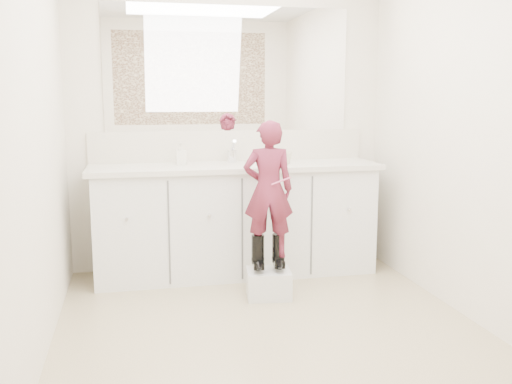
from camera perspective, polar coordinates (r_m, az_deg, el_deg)
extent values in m
plane|color=#938560|center=(3.58, 1.64, -13.86)|extent=(3.00, 3.00, 0.00)
plane|color=beige|center=(4.76, -2.71, 6.88)|extent=(2.60, 0.00, 2.60)
plane|color=beige|center=(1.88, 13.01, 2.54)|extent=(2.60, 0.00, 2.60)
plane|color=beige|center=(3.23, -21.33, 4.98)|extent=(0.00, 3.00, 3.00)
plane|color=beige|center=(3.82, 21.11, 5.60)|extent=(0.00, 3.00, 3.00)
cube|color=silver|center=(4.59, -2.05, -2.98)|extent=(2.20, 0.55, 0.85)
cube|color=beige|center=(4.50, -2.05, 2.52)|extent=(2.28, 0.58, 0.04)
cube|color=beige|center=(4.75, -2.66, 4.65)|extent=(2.28, 0.03, 0.25)
cube|color=white|center=(4.74, -2.72, 12.19)|extent=(2.00, 0.02, 1.00)
cube|color=#472819|center=(1.89, 13.41, 16.27)|extent=(2.00, 0.01, 1.20)
cylinder|color=silver|center=(4.65, -2.42, 3.62)|extent=(0.08, 0.08, 0.10)
imported|color=beige|center=(4.54, 2.98, 3.44)|extent=(0.13, 0.13, 0.10)
imported|color=silver|center=(4.51, -7.52, 3.81)|extent=(0.08, 0.08, 0.17)
cube|color=silver|center=(4.12, 1.27, -9.15)|extent=(0.34, 0.30, 0.20)
imported|color=#A03153|center=(3.98, 1.24, 0.26)|extent=(0.38, 0.27, 0.96)
cylinder|color=#D2517C|center=(3.91, 2.52, 1.10)|extent=(0.14, 0.03, 0.06)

